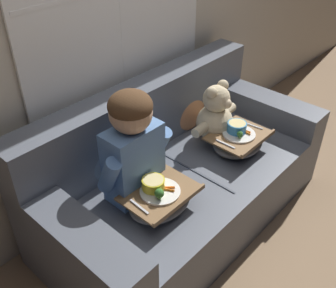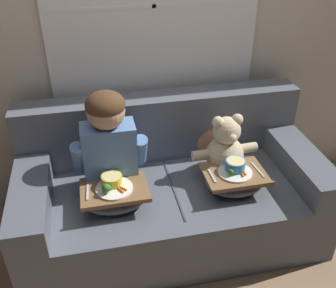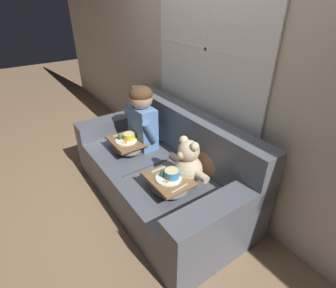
# 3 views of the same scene
# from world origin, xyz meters

# --- Properties ---
(ground_plane) EXTENTS (14.00, 14.00, 0.00)m
(ground_plane) POSITION_xyz_m (0.00, 0.00, 0.00)
(ground_plane) COLOR #8E7051
(wall_back_with_window) EXTENTS (8.00, 0.08, 2.60)m
(wall_back_with_window) POSITION_xyz_m (0.00, 0.58, 1.31)
(wall_back_with_window) COLOR beige
(wall_back_with_window) RESTS_ON ground_plane
(couch) EXTENTS (1.97, 0.97, 0.90)m
(couch) POSITION_xyz_m (0.00, 0.07, 0.32)
(couch) COLOR #565B66
(couch) RESTS_ON ground_plane
(throw_pillow_behind_child) EXTENTS (0.35, 0.17, 0.36)m
(throw_pillow_behind_child) POSITION_xyz_m (-0.38, 0.30, 0.61)
(throw_pillow_behind_child) COLOR slate
(throw_pillow_behind_child) RESTS_ON couch
(throw_pillow_behind_teddy) EXTENTS (0.35, 0.17, 0.36)m
(throw_pillow_behind_teddy) POSITION_xyz_m (0.38, 0.30, 0.61)
(throw_pillow_behind_teddy) COLOR #B2754C
(throw_pillow_behind_teddy) RESTS_ON couch
(child_figure) EXTENTS (0.47, 0.24, 0.67)m
(child_figure) POSITION_xyz_m (-0.38, 0.07, 0.81)
(child_figure) COLOR #5B84BC
(child_figure) RESTS_ON couch
(teddy_bear) EXTENTS (0.46, 0.32, 0.43)m
(teddy_bear) POSITION_xyz_m (0.38, 0.06, 0.62)
(teddy_bear) COLOR beige
(teddy_bear) RESTS_ON couch
(lap_tray_child) EXTENTS (0.41, 0.30, 0.19)m
(lap_tray_child) POSITION_xyz_m (-0.38, -0.13, 0.51)
(lap_tray_child) COLOR slate
(lap_tray_child) RESTS_ON child_figure
(lap_tray_teddy) EXTENTS (0.40, 0.32, 0.20)m
(lap_tray_teddy) POSITION_xyz_m (0.38, -0.13, 0.51)
(lap_tray_teddy) COLOR slate
(lap_tray_teddy) RESTS_ON teddy_bear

